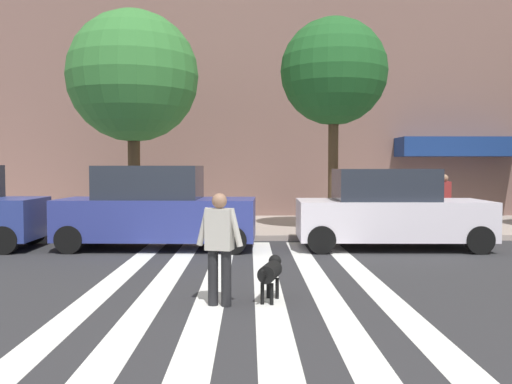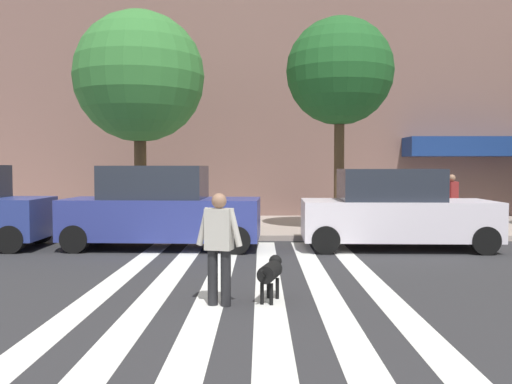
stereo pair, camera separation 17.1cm
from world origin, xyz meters
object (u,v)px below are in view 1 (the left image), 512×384
at_px(dog_on_leash, 271,272).
at_px(pedestrian_dog_walker, 220,242).
at_px(parked_car_third_in_line, 389,211).
at_px(parked_car_behind_first, 156,210).
at_px(street_tree_nearest, 133,77).
at_px(pedestrian_bystander, 444,198).
at_px(street_tree_middle, 334,73).

bearing_deg(dog_on_leash, pedestrian_dog_walker, -158.99).
bearing_deg(parked_car_third_in_line, parked_car_behind_first, 179.99).
xyz_separation_m(street_tree_nearest, pedestrian_bystander, (9.35, 0.00, -3.61)).
distance_m(parked_car_third_in_line, pedestrian_dog_walker, 6.77).
relative_size(parked_car_behind_first, dog_on_leash, 5.05).
xyz_separation_m(street_tree_nearest, dog_on_leash, (3.77, -8.22, -4.24)).
bearing_deg(parked_car_third_in_line, dog_on_leash, -120.99).
xyz_separation_m(street_tree_middle, pedestrian_bystander, (3.43, 0.35, -3.69)).
distance_m(pedestrian_dog_walker, dog_on_leash, 0.94).
height_order(pedestrian_dog_walker, dog_on_leash, pedestrian_dog_walker).
relative_size(parked_car_third_in_line, pedestrian_dog_walker, 2.84).
xyz_separation_m(pedestrian_dog_walker, pedestrian_bystander, (6.33, 8.51, 0.15)).
bearing_deg(pedestrian_dog_walker, street_tree_middle, 70.41).
relative_size(street_tree_middle, pedestrian_dog_walker, 3.79).
distance_m(street_tree_nearest, pedestrian_bystander, 10.02).
bearing_deg(street_tree_nearest, parked_car_third_in_line, -23.27).
relative_size(pedestrian_dog_walker, dog_on_leash, 1.72).
height_order(parked_car_behind_first, street_tree_nearest, street_tree_nearest).
bearing_deg(dog_on_leash, pedestrian_bystander, 55.83).
relative_size(street_tree_nearest, pedestrian_dog_walker, 3.96).
bearing_deg(parked_car_behind_first, street_tree_middle, 28.81).
bearing_deg(street_tree_nearest, pedestrian_dog_walker, -70.45).
distance_m(parked_car_behind_first, pedestrian_dog_walker, 5.84).
bearing_deg(dog_on_leash, street_tree_middle, 74.71).
relative_size(street_tree_middle, dog_on_leash, 6.50).
bearing_deg(street_tree_middle, dog_on_leash, -105.29).
xyz_separation_m(parked_car_third_in_line, pedestrian_dog_walker, (-3.90, -5.53, -0.01)).
xyz_separation_m(parked_car_third_in_line, street_tree_middle, (-1.00, 2.63, 3.83)).
relative_size(street_tree_nearest, pedestrian_bystander, 3.96).
relative_size(parked_car_third_in_line, street_tree_middle, 0.75).
height_order(parked_car_third_in_line, pedestrian_bystander, parked_car_third_in_line).
xyz_separation_m(parked_car_behind_first, street_tree_middle, (4.78, 2.63, 3.80)).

